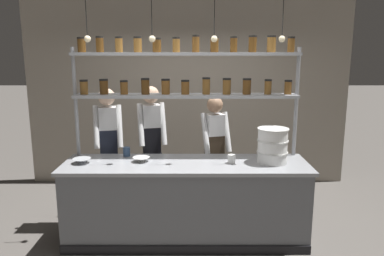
# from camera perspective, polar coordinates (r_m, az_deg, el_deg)

# --- Properties ---
(ground_plane) EXTENTS (40.00, 40.00, 0.00)m
(ground_plane) POSITION_cam_1_polar(r_m,az_deg,el_deg) (4.59, -1.00, -16.37)
(ground_plane) COLOR #5B5651
(back_wall) EXTENTS (5.17, 0.12, 2.93)m
(back_wall) POSITION_cam_1_polar(r_m,az_deg,el_deg) (6.10, -0.75, 5.13)
(back_wall) COLOR #9E9384
(back_wall) RESTS_ON ground_plane
(prep_counter) EXTENTS (2.77, 0.76, 0.92)m
(prep_counter) POSITION_cam_1_polar(r_m,az_deg,el_deg) (4.40, -1.02, -11.08)
(prep_counter) COLOR slate
(prep_counter) RESTS_ON ground_plane
(spice_shelf_unit) EXTENTS (2.65, 0.28, 2.34)m
(spice_shelf_unit) POSITION_cam_1_polar(r_m,az_deg,el_deg) (4.40, -1.09, 7.67)
(spice_shelf_unit) COLOR #999BA0
(spice_shelf_unit) RESTS_ON ground_plane
(chef_left) EXTENTS (0.41, 0.33, 1.70)m
(chef_left) POSITION_cam_1_polar(r_m,az_deg,el_deg) (4.96, -12.66, -2.36)
(chef_left) COLOR black
(chef_left) RESTS_ON ground_plane
(chef_center) EXTENTS (0.41, 0.34, 1.72)m
(chef_center) POSITION_cam_1_polar(r_m,az_deg,el_deg) (4.95, -6.23, -2.00)
(chef_center) COLOR black
(chef_center) RESTS_ON ground_plane
(chef_right) EXTENTS (0.41, 0.34, 1.60)m
(chef_right) POSITION_cam_1_polar(r_m,az_deg,el_deg) (4.84, 3.37, -3.29)
(chef_right) COLOR black
(chef_right) RESTS_ON ground_plane
(container_stack) EXTENTS (0.35, 0.35, 0.40)m
(container_stack) POSITION_cam_1_polar(r_m,az_deg,el_deg) (4.29, 12.09, -2.62)
(container_stack) COLOR white
(container_stack) RESTS_ON prep_counter
(prep_bowl_near_left) EXTENTS (0.19, 0.19, 0.05)m
(prep_bowl_near_left) POSITION_cam_1_polar(r_m,az_deg,el_deg) (4.31, -7.81, -4.78)
(prep_bowl_near_left) COLOR silver
(prep_bowl_near_left) RESTS_ON prep_counter
(prep_bowl_center_front) EXTENTS (0.20, 0.20, 0.06)m
(prep_bowl_center_front) POSITION_cam_1_polar(r_m,az_deg,el_deg) (4.39, -16.51, -4.84)
(prep_bowl_center_front) COLOR #B2B7BC
(prep_bowl_center_front) RESTS_ON prep_counter
(serving_cup_front) EXTENTS (0.09, 0.09, 0.11)m
(serving_cup_front) POSITION_cam_1_polar(r_m,az_deg,el_deg) (4.56, -10.01, -3.58)
(serving_cup_front) COLOR #334C70
(serving_cup_front) RESTS_ON prep_counter
(serving_cup_by_board) EXTENTS (0.09, 0.09, 0.10)m
(serving_cup_by_board) POSITION_cam_1_polar(r_m,az_deg,el_deg) (4.23, 5.97, -4.71)
(serving_cup_by_board) COLOR silver
(serving_cup_by_board) RESTS_ON prep_counter
(pendant_light_row) EXTENTS (2.13, 0.07, 0.63)m
(pendant_light_row) POSITION_cam_1_polar(r_m,az_deg,el_deg) (4.06, -1.32, 13.84)
(pendant_light_row) COLOR black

